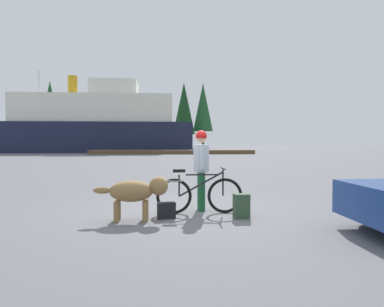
{
  "coord_description": "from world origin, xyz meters",
  "views": [
    {
      "loc": [
        -0.53,
        -7.59,
        1.45
      ],
      "look_at": [
        0.23,
        1.55,
        1.12
      ],
      "focal_mm": 35.23,
      "sensor_mm": 36.0,
      "label": 1
    }
  ],
  "objects_px": {
    "dog": "(136,192)",
    "backpack": "(241,206)",
    "bicycle": "(199,194)",
    "person_cyclist": "(201,163)",
    "ferry_boat": "(97,125)",
    "sailboat_moored": "(40,148)",
    "handbag_pannier": "(166,210)"
  },
  "relations": [
    {
      "from": "person_cyclist",
      "to": "backpack",
      "type": "relative_size",
      "value": 3.65
    },
    {
      "from": "person_cyclist",
      "to": "handbag_pannier",
      "type": "bearing_deg",
      "value": -133.7
    },
    {
      "from": "backpack",
      "to": "handbag_pannier",
      "type": "height_order",
      "value": "backpack"
    },
    {
      "from": "ferry_boat",
      "to": "sailboat_moored",
      "type": "distance_m",
      "value": 7.12
    },
    {
      "from": "backpack",
      "to": "dog",
      "type": "bearing_deg",
      "value": -178.18
    },
    {
      "from": "bicycle",
      "to": "person_cyclist",
      "type": "relative_size",
      "value": 1.03
    },
    {
      "from": "ferry_boat",
      "to": "handbag_pannier",
      "type": "bearing_deg",
      "value": -78.79
    },
    {
      "from": "person_cyclist",
      "to": "ferry_boat",
      "type": "height_order",
      "value": "ferry_boat"
    },
    {
      "from": "bicycle",
      "to": "person_cyclist",
      "type": "distance_m",
      "value": 0.71
    },
    {
      "from": "backpack",
      "to": "bicycle",
      "type": "bearing_deg",
      "value": 145.93
    },
    {
      "from": "ferry_boat",
      "to": "sailboat_moored",
      "type": "height_order",
      "value": "sailboat_moored"
    },
    {
      "from": "dog",
      "to": "sailboat_moored",
      "type": "relative_size",
      "value": 0.14
    },
    {
      "from": "person_cyclist",
      "to": "backpack",
      "type": "xyz_separation_m",
      "value": [
        0.66,
        -0.86,
        -0.76
      ]
    },
    {
      "from": "dog",
      "to": "backpack",
      "type": "bearing_deg",
      "value": 1.82
    },
    {
      "from": "backpack",
      "to": "person_cyclist",
      "type": "bearing_deg",
      "value": 127.29
    },
    {
      "from": "backpack",
      "to": "ferry_boat",
      "type": "relative_size",
      "value": 0.02
    },
    {
      "from": "bicycle",
      "to": "ferry_boat",
      "type": "bearing_deg",
      "value": 102.24
    },
    {
      "from": "handbag_pannier",
      "to": "dog",
      "type": "bearing_deg",
      "value": -163.54
    },
    {
      "from": "sailboat_moored",
      "to": "bicycle",
      "type": "bearing_deg",
      "value": -68.67
    },
    {
      "from": "person_cyclist",
      "to": "sailboat_moored",
      "type": "distance_m",
      "value": 40.84
    },
    {
      "from": "handbag_pannier",
      "to": "sailboat_moored",
      "type": "distance_m",
      "value": 41.29
    },
    {
      "from": "dog",
      "to": "backpack",
      "type": "relative_size",
      "value": 2.95
    },
    {
      "from": "dog",
      "to": "backpack",
      "type": "xyz_separation_m",
      "value": [
        1.93,
        0.06,
        -0.3
      ]
    },
    {
      "from": "dog",
      "to": "ferry_boat",
      "type": "relative_size",
      "value": 0.06
    },
    {
      "from": "dog",
      "to": "backpack",
      "type": "height_order",
      "value": "dog"
    },
    {
      "from": "person_cyclist",
      "to": "sailboat_moored",
      "type": "relative_size",
      "value": 0.17
    },
    {
      "from": "backpack",
      "to": "sailboat_moored",
      "type": "bearing_deg",
      "value": 112.03
    },
    {
      "from": "backpack",
      "to": "ferry_boat",
      "type": "height_order",
      "value": "ferry_boat"
    },
    {
      "from": "bicycle",
      "to": "backpack",
      "type": "height_order",
      "value": "bicycle"
    },
    {
      "from": "person_cyclist",
      "to": "handbag_pannier",
      "type": "distance_m",
      "value": 1.35
    },
    {
      "from": "bicycle",
      "to": "ferry_boat",
      "type": "distance_m",
      "value": 39.69
    },
    {
      "from": "person_cyclist",
      "to": "handbag_pannier",
      "type": "relative_size",
      "value": 5.15
    }
  ]
}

